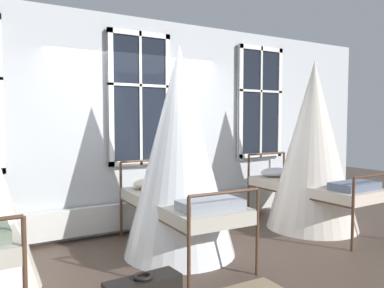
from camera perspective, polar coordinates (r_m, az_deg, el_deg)
name	(u,v)px	position (r m, az deg, el deg)	size (l,w,h in m)	color
ground	(172,250)	(4.88, -3.02, -15.33)	(17.88, 17.88, 0.00)	#4C3D33
back_wall_with_windows	(137,125)	(5.57, -8.09, 2.79)	(9.03, 0.10, 3.02)	silver
window_bank	(141,158)	(5.49, -7.57, -2.03)	(5.30, 0.10, 2.74)	black
cot_second	(179,154)	(4.52, -1.88, -1.50)	(1.31, 1.97, 2.44)	#4C3323
cot_third	(313,148)	(5.88, 17.44, -0.53)	(1.31, 1.97, 2.43)	#4C3323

